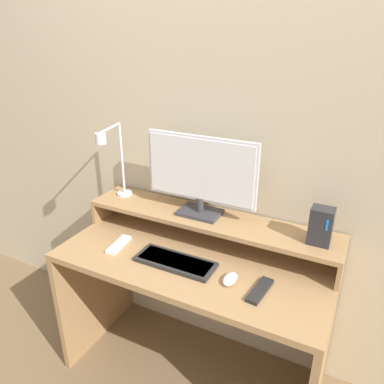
{
  "coord_description": "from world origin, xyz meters",
  "views": [
    {
      "loc": [
        0.65,
        -1.0,
        1.68
      ],
      "look_at": [
        -0.02,
        0.32,
        1.03
      ],
      "focal_mm": 35.0,
      "sensor_mm": 36.0,
      "label": 1
    }
  ],
  "objects_px": {
    "mouse": "(230,279)",
    "remote_secondary": "(260,290)",
    "keyboard": "(175,262)",
    "remote_control": "(119,245)",
    "monitor": "(201,174)",
    "router_dock": "(321,226)",
    "desk_lamp": "(113,158)"
  },
  "relations": [
    {
      "from": "mouse",
      "to": "desk_lamp",
      "type": "bearing_deg",
      "value": 164.67
    },
    {
      "from": "router_dock",
      "to": "remote_control",
      "type": "bearing_deg",
      "value": -165.07
    },
    {
      "from": "router_dock",
      "to": "keyboard",
      "type": "bearing_deg",
      "value": -156.98
    },
    {
      "from": "desk_lamp",
      "to": "router_dock",
      "type": "distance_m",
      "value": 1.02
    },
    {
      "from": "monitor",
      "to": "router_dock",
      "type": "height_order",
      "value": "monitor"
    },
    {
      "from": "monitor",
      "to": "desk_lamp",
      "type": "bearing_deg",
      "value": -171.24
    },
    {
      "from": "monitor",
      "to": "remote_secondary",
      "type": "distance_m",
      "value": 0.59
    },
    {
      "from": "mouse",
      "to": "remote_secondary",
      "type": "distance_m",
      "value": 0.13
    },
    {
      "from": "keyboard",
      "to": "remote_control",
      "type": "xyz_separation_m",
      "value": [
        -0.31,
        0.0,
        -0.0
      ]
    },
    {
      "from": "monitor",
      "to": "remote_secondary",
      "type": "relative_size",
      "value": 3.11
    },
    {
      "from": "monitor",
      "to": "keyboard",
      "type": "bearing_deg",
      "value": -89.75
    },
    {
      "from": "desk_lamp",
      "to": "keyboard",
      "type": "distance_m",
      "value": 0.6
    },
    {
      "from": "monitor",
      "to": "mouse",
      "type": "xyz_separation_m",
      "value": [
        0.27,
        -0.27,
        -0.33
      ]
    },
    {
      "from": "keyboard",
      "to": "remote_control",
      "type": "relative_size",
      "value": 2.17
    },
    {
      "from": "remote_secondary",
      "to": "keyboard",
      "type": "bearing_deg",
      "value": 177.31
    },
    {
      "from": "router_dock",
      "to": "remote_secondary",
      "type": "distance_m",
      "value": 0.37
    },
    {
      "from": "mouse",
      "to": "remote_control",
      "type": "distance_m",
      "value": 0.58
    },
    {
      "from": "router_dock",
      "to": "remote_control",
      "type": "relative_size",
      "value": 0.97
    },
    {
      "from": "desk_lamp",
      "to": "keyboard",
      "type": "xyz_separation_m",
      "value": [
        0.45,
        -0.18,
        -0.36
      ]
    },
    {
      "from": "monitor",
      "to": "remote_secondary",
      "type": "xyz_separation_m",
      "value": [
        0.4,
        -0.27,
        -0.33
      ]
    },
    {
      "from": "monitor",
      "to": "desk_lamp",
      "type": "height_order",
      "value": "desk_lamp"
    },
    {
      "from": "desk_lamp",
      "to": "mouse",
      "type": "distance_m",
      "value": 0.82
    },
    {
      "from": "keyboard",
      "to": "remote_secondary",
      "type": "relative_size",
      "value": 2.04
    },
    {
      "from": "monitor",
      "to": "mouse",
      "type": "distance_m",
      "value": 0.5
    },
    {
      "from": "router_dock",
      "to": "remote_control",
      "type": "distance_m",
      "value": 0.93
    },
    {
      "from": "router_dock",
      "to": "remote_secondary",
      "type": "height_order",
      "value": "router_dock"
    },
    {
      "from": "keyboard",
      "to": "remote_secondary",
      "type": "xyz_separation_m",
      "value": [
        0.4,
        -0.02,
        -0.0
      ]
    },
    {
      "from": "desk_lamp",
      "to": "router_dock",
      "type": "height_order",
      "value": "desk_lamp"
    },
    {
      "from": "router_dock",
      "to": "desk_lamp",
      "type": "bearing_deg",
      "value": -176.98
    },
    {
      "from": "remote_secondary",
      "to": "remote_control",
      "type": "bearing_deg",
      "value": 178.1
    },
    {
      "from": "monitor",
      "to": "desk_lamp",
      "type": "xyz_separation_m",
      "value": [
        -0.45,
        -0.07,
        0.03
      ]
    },
    {
      "from": "monitor",
      "to": "remote_control",
      "type": "xyz_separation_m",
      "value": [
        -0.31,
        -0.25,
        -0.33
      ]
    }
  ]
}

